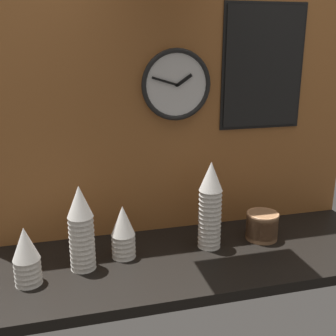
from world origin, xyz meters
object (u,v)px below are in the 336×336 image
(cup_stack_far_left, at_px, (26,256))
(menu_board, at_px, (263,67))
(cup_stack_center_left, at_px, (123,232))
(cup_stack_left, at_px, (81,228))
(wall_clock, at_px, (177,85))
(cup_stack_center_right, at_px, (210,205))
(bowl_stack_right, at_px, (262,225))

(cup_stack_far_left, height_order, menu_board, menu_board)
(cup_stack_center_left, xyz_separation_m, cup_stack_left, (-0.16, -0.04, 0.05))
(cup_stack_left, bearing_deg, wall_clock, 29.13)
(cup_stack_center_right, xyz_separation_m, cup_stack_left, (-0.50, -0.04, -0.02))
(cup_stack_center_left, bearing_deg, cup_stack_center_right, -0.37)
(cup_stack_far_left, distance_m, bowl_stack_right, 0.93)
(cup_stack_far_left, relative_size, menu_board, 0.40)
(cup_stack_center_right, bearing_deg, menu_board, 34.37)
(cup_stack_center_right, bearing_deg, bowl_stack_right, 2.25)
(wall_clock, distance_m, menu_board, 0.38)
(bowl_stack_right, distance_m, menu_board, 0.66)
(cup_stack_center_left, bearing_deg, bowl_stack_right, 0.70)
(cup_stack_far_left, height_order, wall_clock, wall_clock)
(cup_stack_center_right, distance_m, cup_stack_far_left, 0.70)
(cup_stack_center_left, relative_size, wall_clock, 0.73)
(cup_stack_center_right, distance_m, wall_clock, 0.49)
(cup_stack_center_right, distance_m, cup_stack_left, 0.50)
(cup_stack_center_left, distance_m, cup_stack_left, 0.17)
(cup_stack_center_right, distance_m, cup_stack_center_left, 0.35)
(cup_stack_center_right, height_order, wall_clock, wall_clock)
(wall_clock, bearing_deg, cup_stack_left, -150.87)
(cup_stack_center_left, bearing_deg, cup_stack_far_left, -163.27)
(bowl_stack_right, bearing_deg, cup_stack_center_right, -177.75)
(cup_stack_left, distance_m, menu_board, 0.98)
(wall_clock, bearing_deg, bowl_stack_right, -29.53)
(cup_stack_center_right, xyz_separation_m, wall_clock, (-0.08, 0.19, 0.45))
(cup_stack_far_left, distance_m, menu_board, 1.18)
(bowl_stack_right, height_order, wall_clock, wall_clock)
(cup_stack_far_left, bearing_deg, cup_stack_center_left, 16.73)
(cup_stack_center_left, relative_size, cup_stack_left, 0.65)
(cup_stack_left, relative_size, menu_board, 0.62)
(cup_stack_left, height_order, bowl_stack_right, cup_stack_left)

